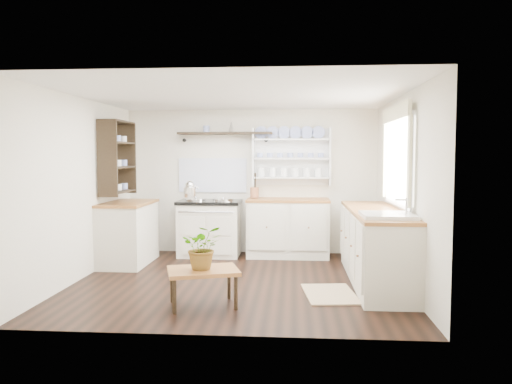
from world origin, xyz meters
TOP-DOWN VIEW (x-y plane):
  - floor at (0.00, 0.00)m, footprint 4.00×3.80m
  - wall_back at (0.00, 1.90)m, footprint 4.00×0.02m
  - wall_right at (2.00, 0.00)m, footprint 0.02×3.80m
  - wall_left at (-2.00, 0.00)m, footprint 0.02×3.80m
  - ceiling at (0.00, 0.00)m, footprint 4.00×3.80m
  - window at (1.95, 0.15)m, footprint 0.08×1.55m
  - aga_cooker at (-0.62, 1.57)m, footprint 0.97×0.68m
  - back_cabinets at (0.60, 1.60)m, footprint 1.27×0.63m
  - right_cabinets at (1.70, 0.10)m, footprint 0.62×2.43m
  - belfast_sink at (1.70, -0.65)m, footprint 0.55×0.60m
  - left_cabinets at (-1.70, 0.90)m, footprint 0.62×1.13m
  - plate_rack at (0.65, 1.86)m, footprint 1.20×0.22m
  - high_shelf at (-0.40, 1.78)m, footprint 1.50×0.29m
  - left_shelving at (-1.84, 0.90)m, footprint 0.28×0.80m
  - kettle at (-0.90, 1.45)m, footprint 0.20×0.20m
  - utensil_crock at (0.07, 1.68)m, footprint 0.14×0.14m
  - center_table at (-0.25, -1.05)m, footprint 0.84×0.70m
  - potted_plant at (-0.25, -1.05)m, footprint 0.48×0.43m
  - floor_rug at (1.10, -0.53)m, footprint 0.64×0.91m

SIDE VIEW (x-z plane):
  - floor at x=0.00m, z-range -0.01..0.01m
  - floor_rug at x=1.10m, z-range 0.00..0.02m
  - center_table at x=-0.25m, z-range 0.15..0.54m
  - aga_cooker at x=-0.62m, z-range -0.01..0.89m
  - right_cabinets at x=1.70m, z-range 0.01..0.91m
  - left_cabinets at x=-1.70m, z-range 0.01..0.91m
  - back_cabinets at x=0.60m, z-range 0.01..0.91m
  - potted_plant at x=-0.25m, z-range 0.39..0.85m
  - belfast_sink at x=1.70m, z-range 0.58..1.03m
  - utensil_crock at x=0.07m, z-range 0.91..1.07m
  - kettle at x=-0.90m, z-range 0.93..1.17m
  - wall_back at x=0.00m, z-range 0.00..2.30m
  - wall_right at x=2.00m, z-range 0.00..2.30m
  - wall_left at x=-2.00m, z-range 0.00..2.30m
  - left_shelving at x=-1.84m, z-range 1.02..2.08m
  - plate_rack at x=0.65m, z-range 1.11..2.01m
  - window at x=1.95m, z-range 0.95..2.17m
  - high_shelf at x=-0.40m, z-range 1.83..1.99m
  - ceiling at x=0.00m, z-range 2.29..2.30m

